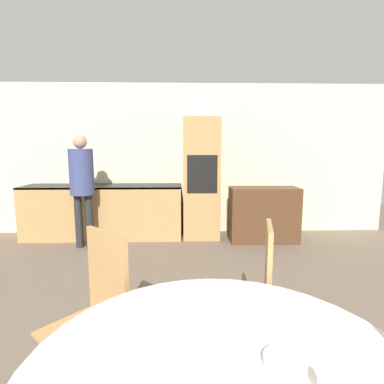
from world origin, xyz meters
name	(u,v)px	position (x,y,z in m)	size (l,w,h in m)	color
wall_back	(187,160)	(0.00, 5.44, 1.30)	(7.11, 0.05, 2.60)	beige
kitchen_counter	(104,211)	(-1.40, 5.09, 0.46)	(2.61, 0.60, 0.89)	tan
oven_unit	(201,179)	(0.24, 5.10, 1.00)	(0.60, 0.59, 1.99)	tan
sideboard	(264,214)	(1.23, 4.81, 0.44)	(1.09, 0.45, 0.88)	#51331E
chair_far_left	(96,308)	(-0.57, 1.79, 0.56)	(0.56, 0.56, 1.01)	tan
chair_far_right	(254,290)	(0.42, 1.99, 0.56)	(0.48, 0.48, 1.01)	tan
person_standing	(82,179)	(-1.57, 4.58, 1.05)	(0.35, 0.35, 1.70)	#262628
bowl_near	(224,362)	(0.09, 1.05, 0.76)	(0.13, 0.13, 0.05)	silver
bowl_centre	(285,363)	(0.30, 1.05, 0.76)	(0.15, 0.15, 0.04)	silver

